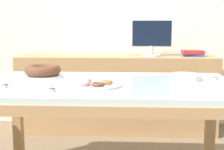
# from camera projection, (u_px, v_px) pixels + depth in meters

# --- Properties ---
(wall_back) EXTENTS (8.00, 0.10, 2.60)m
(wall_back) POSITION_uv_depth(u_px,v_px,m) (118.00, 10.00, 3.50)
(wall_back) COLOR silver
(wall_back) RESTS_ON ground
(dining_table) EXTENTS (1.67, 0.93, 0.77)m
(dining_table) POSITION_uv_depth(u_px,v_px,m) (109.00, 96.00, 2.05)
(dining_table) COLOR silver
(dining_table) RESTS_ON ground
(sideboard) EXTENTS (2.08, 0.44, 0.81)m
(sideboard) POSITION_uv_depth(u_px,v_px,m) (117.00, 94.00, 3.35)
(sideboard) COLOR tan
(sideboard) RESTS_ON ground
(computer_monitor) EXTENTS (0.42, 0.20, 0.38)m
(computer_monitor) POSITION_uv_depth(u_px,v_px,m) (152.00, 38.00, 3.23)
(computer_monitor) COLOR silver
(computer_monitor) RESTS_ON sideboard
(book_stack) EXTENTS (0.22, 0.17, 0.06)m
(book_stack) POSITION_uv_depth(u_px,v_px,m) (193.00, 53.00, 3.24)
(book_stack) COLOR #23478C
(book_stack) RESTS_ON sideboard
(cake_chocolate_round) EXTENTS (0.30, 0.30, 0.09)m
(cake_chocolate_round) POSITION_uv_depth(u_px,v_px,m) (43.00, 71.00, 2.26)
(cake_chocolate_round) COLOR white
(cake_chocolate_round) RESTS_ON dining_table
(pastry_platter) EXTENTS (0.33, 0.33, 0.04)m
(pastry_platter) POSITION_uv_depth(u_px,v_px,m) (95.00, 84.00, 1.93)
(pastry_platter) COLOR white
(pastry_platter) RESTS_ON dining_table
(plate_stack) EXTENTS (0.21, 0.21, 0.04)m
(plate_stack) POSITION_uv_depth(u_px,v_px,m) (186.00, 77.00, 2.14)
(plate_stack) COLOR white
(plate_stack) RESTS_ON dining_table
(tealight_centre) EXTENTS (0.04, 0.04, 0.04)m
(tealight_centre) POSITION_uv_depth(u_px,v_px,m) (52.00, 90.00, 1.77)
(tealight_centre) COLOR silver
(tealight_centre) RESTS_ON dining_table
(tealight_right_edge) EXTENTS (0.04, 0.04, 0.04)m
(tealight_right_edge) POSITION_uv_depth(u_px,v_px,m) (5.00, 86.00, 1.89)
(tealight_right_edge) COLOR silver
(tealight_right_edge) RESTS_ON dining_table
(tealight_near_front) EXTENTS (0.04, 0.04, 0.04)m
(tealight_near_front) POSITION_uv_depth(u_px,v_px,m) (186.00, 74.00, 2.33)
(tealight_near_front) COLOR silver
(tealight_near_front) RESTS_ON dining_table
(tealight_left_edge) EXTENTS (0.04, 0.04, 0.04)m
(tealight_left_edge) POSITION_uv_depth(u_px,v_px,m) (215.00, 78.00, 2.16)
(tealight_left_edge) COLOR silver
(tealight_left_edge) RESTS_ON dining_table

